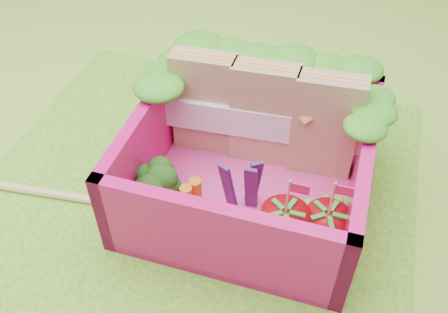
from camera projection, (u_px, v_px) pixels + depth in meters
name	position (u px, v px, depth m)	size (l,w,h in m)	color
ground	(193.00, 197.00, 3.06)	(14.00, 14.00, 0.00)	#95BE35
placemat	(193.00, 196.00, 3.05)	(2.60, 2.60, 0.03)	#57AC26
bento_floor	(249.00, 188.00, 3.03)	(1.30, 1.30, 0.05)	#E53A97
bento_box	(251.00, 159.00, 2.86)	(1.30, 1.30, 0.55)	#DE1270
lettuce_ruffle	(272.00, 69.00, 2.93)	(1.43, 0.77, 0.11)	#378718
sandwich_stack	(264.00, 115.00, 2.98)	(1.23, 0.25, 0.68)	#A47E56
broccoli	(162.00, 181.00, 2.80)	(0.35, 0.35, 0.25)	#70A44F
carrot_sticks	(191.00, 199.00, 2.78)	(0.10, 0.13, 0.24)	orange
purple_wedges	(244.00, 185.00, 2.76)	(0.20, 0.13, 0.38)	#451A5B
strawberry_left	(284.00, 228.00, 2.62)	(0.26, 0.26, 0.50)	#B50B10
strawberry_right	(325.00, 229.00, 2.62)	(0.24, 0.24, 0.48)	#B50B10
snap_peas	(297.00, 219.00, 2.80)	(0.60, 0.61, 0.05)	#52BC3B
chopsticks	(27.00, 190.00, 3.03)	(2.38, 0.30, 0.04)	#DABC77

